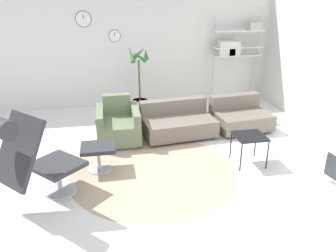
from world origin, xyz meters
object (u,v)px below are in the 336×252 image
lounge_chair (26,150)px  armchair_red (118,125)px  couch_low (178,123)px  ottoman (98,152)px  shelf_unit (235,45)px  couch_second (240,117)px  potted_plant (140,92)px  side_table (250,138)px

lounge_chair → armchair_red: size_ratio=1.47×
lounge_chair → couch_low: lounge_chair is taller
ottoman → shelf_unit: bearing=41.5°
ottoman → couch_second: couch_second is taller
shelf_unit → armchair_red: bearing=-147.7°
couch_low → couch_second: bearing=177.2°
armchair_red → potted_plant: size_ratio=0.59×
ottoman → shelf_unit: (3.16, 2.79, 1.07)m
armchair_red → couch_low: armchair_red is taller
couch_low → potted_plant: 1.47m
side_table → armchair_red: bearing=147.1°
ottoman → potted_plant: size_ratio=0.34×
ottoman → couch_second: bearing=23.0°
side_table → shelf_unit: (0.88, 3.03, 0.94)m
couch_low → shelf_unit: bearing=-141.3°
armchair_red → potted_plant: potted_plant is taller
couch_second → potted_plant: bearing=-41.2°
couch_low → armchair_red: bearing=-3.6°
lounge_chair → shelf_unit: size_ratio=0.65×
side_table → potted_plant: potted_plant is taller
armchair_red → potted_plant: bearing=-110.8°
ottoman → couch_low: couch_low is taller
side_table → couch_second: bearing=72.9°
ottoman → side_table: (2.28, -0.24, 0.13)m
ottoman → side_table: side_table is taller
couch_low → potted_plant: size_ratio=0.93×
couch_second → couch_low: bearing=-2.8°
armchair_red → side_table: 2.31m
potted_plant → shelf_unit: (2.27, 0.38, 0.90)m
potted_plant → armchair_red: bearing=-111.1°
couch_low → couch_second: same height
shelf_unit → lounge_chair: bearing=-137.9°
couch_low → side_table: bearing=116.4°
ottoman → armchair_red: size_ratio=0.57×
lounge_chair → shelf_unit: bearing=87.8°
couch_low → potted_plant: potted_plant is taller
ottoman → couch_second: 2.94m
lounge_chair → side_table: (3.07, 0.54, -0.35)m
lounge_chair → armchair_red: bearing=103.3°
armchair_red → side_table: armchair_red is taller
couch_second → side_table: size_ratio=2.36×
ottoman → armchair_red: armchair_red is taller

